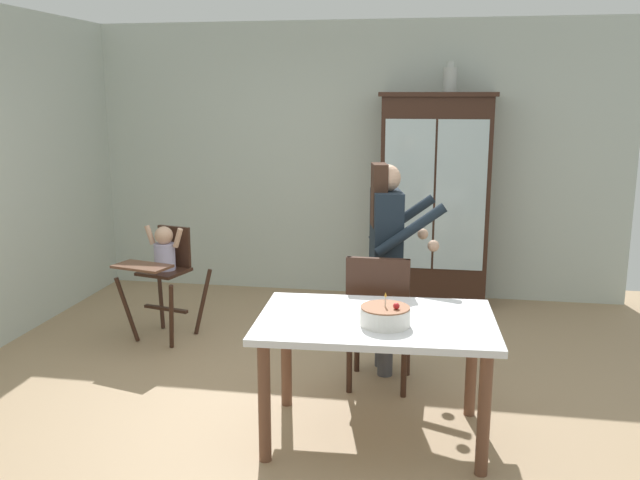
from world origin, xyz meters
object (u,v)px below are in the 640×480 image
object	(u,v)px
high_chair_with_toddler	(164,262)
adult_person	(387,243)
dining_table	(376,335)
china_cabinet	(434,200)
ceramic_vase	(450,79)
birthday_cake	(385,316)
dining_chair_far_side	(379,313)

from	to	relation	value
high_chair_with_toddler	adult_person	bearing A→B (deg)	2.95
adult_person	dining_table	size ratio (longest dim) A/B	1.09
china_cabinet	ceramic_vase	bearing A→B (deg)	2.04
china_cabinet	birthday_cake	distance (m)	2.89
china_cabinet	dining_chair_far_side	size ratio (longest dim) A/B	2.10
high_chair_with_toddler	dining_chair_far_side	distance (m)	1.97
adult_person	dining_chair_far_side	bearing A→B (deg)	164.79
high_chair_with_toddler	adult_person	world-z (taller)	adult_person
dining_table	dining_chair_far_side	xyz separation A→B (m)	(-0.04, 0.66, -0.08)
ceramic_vase	china_cabinet	bearing A→B (deg)	-177.96
ceramic_vase	high_chair_with_toddler	world-z (taller)	ceramic_vase
ceramic_vase	dining_chair_far_side	world-z (taller)	ceramic_vase
ceramic_vase	adult_person	bearing A→B (deg)	-103.46
ceramic_vase	adult_person	world-z (taller)	ceramic_vase
ceramic_vase	dining_table	size ratio (longest dim) A/B	0.19
china_cabinet	dining_chair_far_side	xyz separation A→B (m)	(-0.34, -2.10, -0.46)
high_chair_with_toddler	birthday_cake	distance (m)	2.45
adult_person	dining_table	distance (m)	1.06
adult_person	high_chair_with_toddler	bearing A→B (deg)	66.75
china_cabinet	adult_person	xyz separation A→B (m)	(-0.32, -1.75, -0.05)
china_cabinet	high_chair_with_toddler	world-z (taller)	china_cabinet
ceramic_vase	birthday_cake	size ratio (longest dim) A/B	0.96
china_cabinet	ceramic_vase	xyz separation A→B (m)	(0.10, 0.00, 1.12)
ceramic_vase	high_chair_with_toddler	bearing A→B (deg)	-148.81
china_cabinet	ceramic_vase	size ratio (longest dim) A/B	7.48
adult_person	china_cabinet	bearing A→B (deg)	-21.84
birthday_cake	dining_chair_far_side	size ratio (longest dim) A/B	0.29
dining_table	adult_person	bearing A→B (deg)	90.99
dining_table	birthday_cake	xyz separation A→B (m)	(0.06, -0.11, 0.16)
dining_table	birthday_cake	world-z (taller)	birthday_cake
ceramic_vase	birthday_cake	distance (m)	3.19
china_cabinet	birthday_cake	world-z (taller)	china_cabinet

